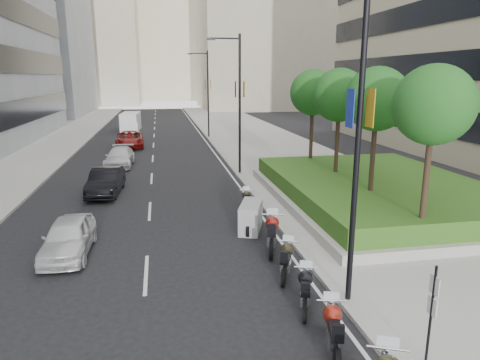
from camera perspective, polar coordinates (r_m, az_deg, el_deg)
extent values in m
plane|color=black|center=(11.44, -4.92, -20.45)|extent=(160.00, 160.00, 0.00)
cube|color=#9E9B93|center=(41.14, 3.33, 4.76)|extent=(10.00, 100.00, 0.15)
cube|color=#9E9B93|center=(41.47, -26.16, 3.46)|extent=(8.00, 100.00, 0.15)
cube|color=silver|center=(40.21, -4.04, 4.45)|extent=(0.12, 100.00, 0.01)
cube|color=silver|center=(39.96, -11.48, 4.15)|extent=(0.12, 100.00, 0.01)
cube|color=gray|center=(83.19, -28.24, 18.03)|extent=(22.00, 26.00, 30.00)
cube|color=#B7AD93|center=(93.04, 3.91, 20.76)|extent=(28.00, 24.00, 36.00)
cube|color=#B7AD93|center=(111.28, -20.54, 18.28)|extent=(26.00, 24.00, 34.00)
cube|color=#B7AD93|center=(130.08, -9.89, 19.00)|extent=(30.00, 24.00, 38.00)
cube|color=#A3A198|center=(23.07, 17.84, -2.25)|extent=(10.00, 14.00, 0.40)
cube|color=#244E16|center=(22.92, 17.95, -0.80)|extent=(9.40, 13.40, 0.80)
cylinder|color=#332319|center=(16.81, 23.47, -0.75)|extent=(0.22, 0.22, 4.00)
sphere|color=#1C581B|center=(16.40, 24.43, 9.11)|extent=(2.80, 2.80, 2.80)
cylinder|color=#332319|center=(20.16, 17.20, 2.00)|extent=(0.22, 0.22, 4.00)
sphere|color=#1C581B|center=(19.81, 17.80, 10.25)|extent=(2.80, 2.80, 2.80)
cylinder|color=#332319|center=(23.70, 12.75, 3.95)|extent=(0.22, 0.22, 4.00)
sphere|color=#1C581B|center=(23.41, 13.13, 10.96)|extent=(2.80, 2.80, 2.80)
cylinder|color=#332319|center=(27.37, 9.46, 5.36)|extent=(0.22, 0.22, 4.00)
sphere|color=#1C581B|center=(27.12, 9.70, 11.43)|extent=(2.80, 2.80, 2.80)
cylinder|color=black|center=(11.79, 15.39, 3.87)|extent=(0.16, 0.16, 9.00)
cube|color=gold|center=(11.79, 16.97, 9.16)|extent=(0.02, 0.45, 1.00)
cube|color=#1B3197|center=(11.54, 14.47, 9.24)|extent=(0.02, 0.45, 1.00)
cylinder|color=black|center=(27.98, -0.04, 9.74)|extent=(0.16, 0.16, 9.00)
cylinder|color=black|center=(27.86, -1.96, 18.36)|extent=(1.80, 0.10, 0.10)
cube|color=black|center=(27.74, -3.89, 18.25)|extent=(0.50, 0.22, 0.14)
cube|color=gold|center=(27.98, 0.54, 11.99)|extent=(0.02, 0.45, 1.00)
cube|color=#1B3197|center=(27.88, -0.62, 11.99)|extent=(0.02, 0.45, 1.00)
cylinder|color=black|center=(45.77, -4.27, 11.21)|extent=(0.16, 0.16, 9.00)
cylinder|color=black|center=(45.70, -5.54, 16.45)|extent=(1.80, 0.10, 0.10)
cube|color=black|center=(45.62, -6.71, 16.37)|extent=(0.50, 0.22, 0.14)
cube|color=gold|center=(45.77, -3.94, 12.60)|extent=(0.02, 0.45, 1.00)
cube|color=#1B3197|center=(45.71, -4.65, 12.58)|extent=(0.02, 0.45, 1.00)
cylinder|color=black|center=(10.66, 24.06, -16.54)|extent=(0.06, 0.06, 2.50)
cube|color=silver|center=(10.30, 24.50, -12.66)|extent=(0.02, 0.32, 0.42)
cube|color=silver|center=(10.52, 24.23, -15.12)|extent=(0.02, 0.32, 0.42)
cylinder|color=silver|center=(9.51, 19.09, -20.46)|extent=(0.77, 0.36, 0.05)
cylinder|color=black|center=(11.70, 11.76, -18.10)|extent=(0.27, 0.61, 0.60)
cube|color=silver|center=(10.92, 12.34, -19.63)|extent=(0.50, 0.87, 0.41)
sphere|color=maroon|center=(11.00, 12.22, -17.10)|extent=(0.47, 0.47, 0.47)
cube|color=black|center=(10.51, 12.64, -19.07)|extent=(0.46, 0.78, 0.16)
cylinder|color=silver|center=(11.12, 12.10, -15.46)|extent=(0.71, 0.24, 0.05)
cylinder|color=black|center=(12.05, 8.63, -17.02)|extent=(0.29, 0.57, 0.57)
cylinder|color=black|center=(13.34, 8.69, -13.81)|extent=(0.29, 0.57, 0.57)
cube|color=silver|center=(12.58, 8.69, -14.81)|extent=(0.52, 0.83, 0.39)
sphere|color=black|center=(12.69, 8.75, -12.77)|extent=(0.44, 0.44, 0.44)
cube|color=black|center=(12.20, 8.73, -14.21)|extent=(0.47, 0.74, 0.15)
cylinder|color=silver|center=(12.83, 8.79, -11.47)|extent=(0.66, 0.27, 0.05)
cylinder|color=black|center=(13.74, 5.81, -12.84)|extent=(0.33, 0.58, 0.58)
cylinder|color=black|center=(15.10, 6.46, -10.33)|extent=(0.33, 0.58, 0.58)
cube|color=silver|center=(14.30, 6.15, -11.03)|extent=(0.57, 0.85, 0.39)
sphere|color=black|center=(14.44, 6.32, -9.23)|extent=(0.45, 0.45, 0.45)
cube|color=black|center=(13.93, 6.05, -10.38)|extent=(0.51, 0.75, 0.15)
cylinder|color=silver|center=(14.60, 6.44, -8.10)|extent=(0.66, 0.31, 0.05)
cylinder|color=black|center=(15.53, 4.17, -9.35)|extent=(0.32, 0.70, 0.69)
cylinder|color=black|center=(17.18, 4.31, -7.04)|extent=(0.32, 0.70, 0.69)
cube|color=silver|center=(16.23, 4.25, -7.59)|extent=(0.58, 1.00, 0.47)
sphere|color=maroon|center=(16.43, 4.31, -5.75)|extent=(0.53, 0.53, 0.53)
cube|color=black|center=(15.79, 4.25, -6.82)|extent=(0.53, 0.89, 0.18)
cylinder|color=silver|center=(16.64, 4.34, -4.62)|extent=(0.81, 0.28, 0.06)
cylinder|color=black|center=(17.60, 1.14, -6.67)|extent=(0.30, 0.59, 0.59)
cylinder|color=black|center=(19.02, 1.74, -5.10)|extent=(0.30, 0.59, 0.59)
cube|color=gray|center=(18.20, 1.46, -4.90)|extent=(1.42, 2.15, 1.19)
cylinder|color=black|center=(20.05, 1.00, -4.15)|extent=(0.19, 0.56, 0.55)
cylinder|color=black|center=(21.41, 0.81, -2.99)|extent=(0.19, 0.56, 0.55)
cube|color=silver|center=(20.64, 0.91, -3.19)|extent=(0.38, 0.79, 0.37)
sphere|color=#2D2719|center=(20.83, 0.88, -2.07)|extent=(0.43, 0.43, 0.43)
cube|color=black|center=(20.31, 0.95, -2.64)|extent=(0.35, 0.70, 0.14)
cylinder|color=silver|center=(21.01, 0.85, -1.38)|extent=(0.66, 0.15, 0.04)
imported|color=silver|center=(17.01, -21.91, -7.06)|extent=(1.66, 4.00, 1.35)
imported|color=black|center=(24.92, -17.46, -0.19)|extent=(1.85, 4.47, 1.44)
imported|color=silver|center=(32.54, -15.74, 2.97)|extent=(2.09, 4.69, 1.34)
imported|color=maroon|center=(41.15, -14.50, 5.28)|extent=(2.69, 5.40, 1.47)
cube|color=white|center=(53.83, -14.37, 7.53)|extent=(2.26, 5.24, 2.15)
cube|color=white|center=(51.95, -14.46, 6.75)|extent=(2.02, 1.35, 1.13)
cylinder|color=black|center=(52.13, -15.34, 6.49)|extent=(0.26, 0.72, 0.72)
cylinder|color=black|center=(52.03, -13.53, 6.59)|extent=(0.26, 0.72, 0.72)
cylinder|color=black|center=(55.59, -15.07, 6.93)|extent=(0.26, 0.72, 0.72)
cylinder|color=black|center=(55.49, -13.37, 7.01)|extent=(0.26, 0.72, 0.72)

